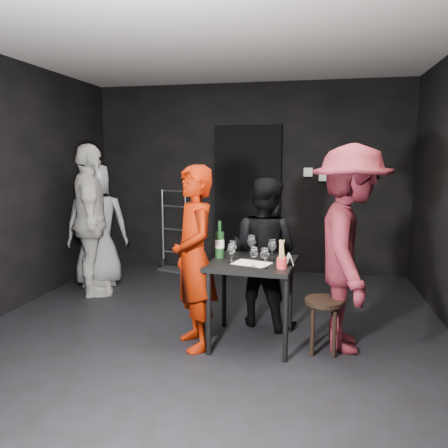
% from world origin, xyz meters
% --- Properties ---
extents(floor, '(4.50, 5.00, 0.02)m').
position_xyz_m(floor, '(0.00, 0.00, 0.00)').
color(floor, black).
rests_on(floor, ground).
extents(ceiling, '(4.50, 5.00, 0.02)m').
position_xyz_m(ceiling, '(0.00, 0.00, 2.70)').
color(ceiling, silver).
rests_on(ceiling, ground).
extents(wall_back, '(4.50, 0.04, 2.70)m').
position_xyz_m(wall_back, '(0.00, 2.50, 1.35)').
color(wall_back, black).
rests_on(wall_back, ground).
extents(wall_front, '(4.50, 0.04, 2.70)m').
position_xyz_m(wall_front, '(0.00, -2.50, 1.35)').
color(wall_front, black).
rests_on(wall_front, ground).
extents(doorway, '(0.95, 0.10, 2.10)m').
position_xyz_m(doorway, '(0.00, 2.44, 1.05)').
color(doorway, black).
rests_on(doorway, ground).
extents(wallbox_upper, '(0.12, 0.06, 0.12)m').
position_xyz_m(wallbox_upper, '(0.85, 2.45, 1.45)').
color(wallbox_upper, '#B7B7B2').
rests_on(wallbox_upper, wall_back).
extents(wallbox_lower, '(0.10, 0.06, 0.14)m').
position_xyz_m(wallbox_lower, '(1.05, 2.45, 1.40)').
color(wallbox_lower, '#B7B7B2').
rests_on(wallbox_lower, wall_back).
extents(hand_truck, '(0.40, 0.34, 1.19)m').
position_xyz_m(hand_truck, '(-1.08, 2.29, 0.22)').
color(hand_truck, '#B2B2B7').
rests_on(hand_truck, floor).
extents(tasting_table, '(0.72, 0.72, 0.75)m').
position_xyz_m(tasting_table, '(0.43, -0.08, 0.65)').
color(tasting_table, black).
rests_on(tasting_table, floor).
extents(stool, '(0.33, 0.33, 0.47)m').
position_xyz_m(stool, '(1.05, -0.16, 0.37)').
color(stool, black).
rests_on(stool, floor).
extents(server_red, '(0.67, 0.74, 1.69)m').
position_xyz_m(server_red, '(-0.05, -0.25, 0.84)').
color(server_red, '#7E1300').
rests_on(server_red, floor).
extents(woman_black, '(0.78, 0.61, 1.42)m').
position_xyz_m(woman_black, '(0.47, 0.40, 0.71)').
color(woman_black, black).
rests_on(woman_black, floor).
extents(man_maroon, '(0.63, 1.35, 2.08)m').
position_xyz_m(man_maroon, '(1.25, -0.01, 1.04)').
color(man_maroon, '#56151E').
rests_on(man_maroon, floor).
extents(bystander_cream, '(1.18, 1.42, 2.19)m').
position_xyz_m(bystander_cream, '(-1.65, 0.92, 1.10)').
color(bystander_cream, beige).
rests_on(bystander_cream, floor).
extents(bystander_grey, '(0.93, 0.76, 1.68)m').
position_xyz_m(bystander_grey, '(-1.78, 1.31, 0.84)').
color(bystander_grey, gray).
rests_on(bystander_grey, floor).
extents(tasting_mat, '(0.35, 0.29, 0.00)m').
position_xyz_m(tasting_mat, '(0.43, -0.17, 0.75)').
color(tasting_mat, white).
rests_on(tasting_mat, tasting_table).
extents(wine_glass_a, '(0.09, 0.09, 0.18)m').
position_xyz_m(wine_glass_a, '(0.26, -0.19, 0.84)').
color(wine_glass_a, white).
rests_on(wine_glass_a, tasting_table).
extents(wine_glass_b, '(0.07, 0.07, 0.18)m').
position_xyz_m(wine_glass_b, '(0.24, -0.04, 0.84)').
color(wine_glass_b, white).
rests_on(wine_glass_b, tasting_table).
extents(wine_glass_c, '(0.08, 0.08, 0.22)m').
position_xyz_m(wine_glass_c, '(0.39, 0.09, 0.86)').
color(wine_glass_c, white).
rests_on(wine_glass_c, tasting_table).
extents(wine_glass_d, '(0.08, 0.08, 0.18)m').
position_xyz_m(wine_glass_d, '(0.47, -0.27, 0.84)').
color(wine_glass_d, white).
rests_on(wine_glass_d, tasting_table).
extents(wine_glass_e, '(0.09, 0.09, 0.19)m').
position_xyz_m(wine_glass_e, '(0.56, -0.32, 0.84)').
color(wine_glass_e, white).
rests_on(wine_glass_e, tasting_table).
extents(wine_glass_f, '(0.08, 0.08, 0.20)m').
position_xyz_m(wine_glass_f, '(0.59, -0.01, 0.85)').
color(wine_glass_f, white).
rests_on(wine_glass_f, tasting_table).
extents(wine_bottle, '(0.08, 0.08, 0.34)m').
position_xyz_m(wine_bottle, '(0.12, -0.01, 0.88)').
color(wine_bottle, black).
rests_on(wine_bottle, tasting_table).
extents(breadstick_cup, '(0.08, 0.08, 0.25)m').
position_xyz_m(breadstick_cup, '(0.70, -0.29, 0.86)').
color(breadstick_cup, red).
rests_on(breadstick_cup, tasting_table).
extents(reserved_card, '(0.09, 0.13, 0.09)m').
position_xyz_m(reserved_card, '(0.74, -0.14, 0.80)').
color(reserved_card, white).
rests_on(reserved_card, tasting_table).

